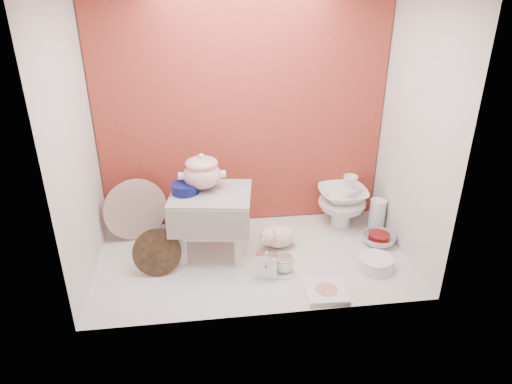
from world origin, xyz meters
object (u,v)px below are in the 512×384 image
Objects in this scene: floral_platter at (136,210)px; mantel_clock at (266,265)px; step_stool at (212,223)px; porcelain_tower at (342,201)px; plush_pig at (279,236)px; crystal_bowl at (379,239)px; dinner_plate_stack at (375,263)px; soup_tureen at (202,171)px; blue_white_vase at (184,214)px; gold_rim_teacup at (284,264)px.

mantel_clock is (0.74, -0.53, -0.11)m from floral_platter.
step_stool reaches higher than porcelain_tower.
plush_pig is at bearing 81.28° from mantel_clock.
crystal_bowl is at bearing 32.34° from mantel_clock.
floral_platter is 0.92m from mantel_clock.
floral_platter is 1.47m from dinner_plate_stack.
soup_tureen is 1.11m from dinner_plate_stack.
soup_tureen is at bearing 157.63° from plush_pig.
dinner_plate_stack reaches higher than crystal_bowl.
floral_platter is at bearing 157.35° from mantel_clock.
step_stool is 0.96m from dinner_plate_stack.
mantel_clock is at bearing -137.90° from porcelain_tower.
blue_white_vase is at bearing 131.46° from step_stool.
soup_tureen is 0.69m from gold_rim_teacup.
step_stool and floral_platter have the same top height.
floral_platter is 1.51m from crystal_bowl.
dinner_plate_stack is 0.59× the size of porcelain_tower.
step_stool is 3.98× the size of gold_rim_teacup.
floral_platter is 1.54× the size of plush_pig.
step_stool is 0.48m from gold_rim_teacup.
floral_platter is 0.30m from blue_white_vase.
porcelain_tower is (0.85, 0.22, -0.02)m from step_stool.
step_stool is 1.80× the size of blue_white_vase.
blue_white_vase is 2.21× the size of gold_rim_teacup.
plush_pig is 1.25× the size of crystal_bowl.
mantel_clock is 0.33m from plush_pig.
floral_platter reaches higher than mantel_clock.
dinner_plate_stack is (1.36, -0.53, -0.16)m from floral_platter.
gold_rim_teacup is at bearing 33.88° from mantel_clock.
blue_white_vase is at bearing 152.08° from dinner_plate_stack.
blue_white_vase is at bearing 121.62° from soup_tureen.
step_stool is 0.52m from floral_platter.
blue_white_vase is 1.23m from crystal_bowl.
gold_rim_teacup is (0.42, -0.32, -0.45)m from soup_tureen.
plush_pig is (0.12, 0.30, -0.01)m from mantel_clock.
dinner_plate_stack is at bearing -45.73° from plush_pig.
gold_rim_teacup reaches higher than dinner_plate_stack.
floral_platter is at bearing 179.45° from porcelain_tower.
mantel_clock is 0.12m from gold_rim_teacup.
plush_pig is 0.58m from dinner_plate_stack.
blue_white_vase is 0.77m from gold_rim_teacup.
plush_pig is (0.57, -0.27, -0.05)m from blue_white_vase.
mantel_clock is at bearing -126.87° from plush_pig.
soup_tureen is 0.45m from blue_white_vase.
step_stool is 0.33m from blue_white_vase.
gold_rim_teacup is at bearing -30.49° from floral_platter.
soup_tureen reaches higher than blue_white_vase.
mantel_clock is 0.79m from crystal_bowl.
step_stool is 2.65× the size of mantel_clock.
step_stool is 0.42m from plush_pig.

